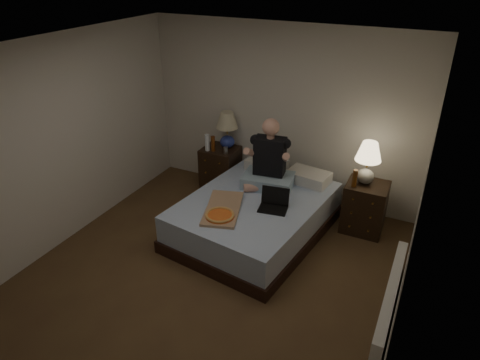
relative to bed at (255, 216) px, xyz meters
The scene contains 18 objects.
floor 1.13m from the bed, 96.08° to the right, with size 4.00×4.50×0.00m, color brown.
ceiling 2.50m from the bed, 96.08° to the right, with size 4.00×4.50×0.00m, color white.
wall_back 1.53m from the bed, 95.78° to the left, with size 4.00×2.50×0.00m, color silver.
wall_left 2.58m from the bed, 152.62° to the right, with size 4.50×2.50×0.00m, color silver.
wall_right 2.40m from the bed, 30.20° to the right, with size 4.50×2.50×0.00m, color silver.
bed is the anchor object (origin of this frame).
nightstand_left 1.31m from the bed, 138.02° to the left, with size 0.52×0.47×0.67m, color black.
nightstand_right 1.44m from the bed, 29.39° to the left, with size 0.52×0.47×0.68m, color black.
lamp_left 1.48m from the bed, 133.03° to the left, with size 0.32×0.32×0.56m, color #293997, non-canonical shape.
lamp_right 1.57m from the bed, 31.26° to the left, with size 0.32×0.32×0.56m, color gray, non-canonical shape.
water_bottle 1.44m from the bed, 146.52° to the left, with size 0.07×0.07×0.25m, color white.
soda_can 1.20m from the bed, 137.14° to the left, with size 0.07×0.07×0.10m, color #B3B3AE.
beer_bottle_left 1.38m from the bed, 143.51° to the left, with size 0.06×0.06×0.23m, color #602D0D.
beer_bottle_right 1.35m from the bed, 27.61° to the left, with size 0.06×0.06×0.23m, color #592F0C.
person 0.82m from the bed, 88.63° to the left, with size 0.66×0.52×0.93m, color black, non-canonical shape.
laptop 0.50m from the bed, 24.03° to the right, with size 0.34×0.28×0.24m, color black, non-canonical shape.
pizza_box 0.69m from the bed, 107.26° to the right, with size 0.40×0.76×0.08m, color tan, non-canonical shape.
radiator 1.97m from the bed, 22.68° to the right, with size 0.10×1.60×0.40m, color white.
Camera 1 is at (1.99, -3.18, 3.26)m, focal length 32.00 mm.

